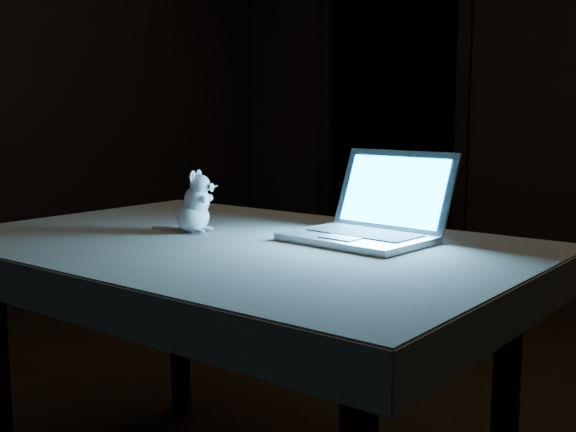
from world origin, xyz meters
The scene contains 6 objects.
back_wall centered at (0.00, 2.50, 1.30)m, with size 4.50×0.04×2.60m, color black.
doorway centered at (-1.10, 2.50, 1.06)m, with size 1.06×0.36×2.13m, color black, non-canonical shape.
table centered at (-0.20, -0.63, 0.36)m, with size 1.34×0.86×0.72m, color black, non-canonical shape.
tablecloth centered at (-0.23, -0.59, 0.68)m, with size 1.44×0.96×0.10m, color #BFB39E, non-canonical shape.
laptop centered at (0.06, -0.49, 0.84)m, with size 0.34×0.30×0.23m, color #B8B8BC, non-canonical shape.
plush_mouse centered at (-0.37, -0.58, 0.81)m, with size 0.12×0.12×0.16m, color white, non-canonical shape.
Camera 1 is at (0.82, -2.08, 1.05)m, focal length 45.00 mm.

